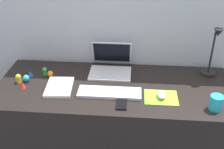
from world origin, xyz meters
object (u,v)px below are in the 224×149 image
toy_figurine_cyan (26,78)px  toy_figurine_red (22,85)px  coffee_mug (216,103)px  mouse (161,95)px  notebook_pad (59,87)px  toy_figurine_blue (30,73)px  cell_phone (122,103)px  toy_figurine_green (45,71)px  toy_figurine_orange (50,74)px  keyboard (110,93)px  desk_lamp (213,54)px  laptop (111,64)px  toy_figurine_yellow (18,78)px

toy_figurine_cyan → toy_figurine_red: (0.00, -0.08, -0.00)m
coffee_mug → mouse: bearing=163.1°
notebook_pad → toy_figurine_blue: size_ratio=5.78×
cell_phone → coffee_mug: size_ratio=1.41×
toy_figurine_blue → toy_figurine_red: toy_figurine_red is taller
coffee_mug → toy_figurine_green: size_ratio=1.45×
toy_figurine_orange → keyboard: bearing=-22.7°
keyboard → desk_lamp: desk_lamp is taller
mouse → coffee_mug: size_ratio=1.06×
coffee_mug → keyboard: bearing=170.7°
laptop → coffee_mug: size_ratio=3.30×
keyboard → toy_figurine_green: toy_figurine_green is taller
laptop → desk_lamp: 0.72m
notebook_pad → toy_figurine_cyan: toy_figurine_cyan is taller
desk_lamp → toy_figurine_orange: size_ratio=7.72×
mouse → desk_lamp: (0.36, 0.31, 0.15)m
coffee_mug → toy_figurine_green: bearing=164.6°
toy_figurine_orange → toy_figurine_red: toy_figurine_orange is taller
laptop → cell_phone: 0.44m
keyboard → toy_figurine_blue: size_ratio=9.88×
desk_lamp → notebook_pad: desk_lamp is taller
coffee_mug → toy_figurine_orange: coffee_mug is taller
toy_figurine_orange → toy_figurine_cyan: toy_figurine_cyan is taller
notebook_pad → toy_figurine_red: 0.25m
keyboard → toy_figurine_cyan: toy_figurine_cyan is taller
mouse → toy_figurine_yellow: (-0.97, 0.10, 0.01)m
desk_lamp → mouse: bearing=-139.1°
mouse → toy_figurine_green: toy_figurine_green is taller
keyboard → coffee_mug: size_ratio=4.51×
notebook_pad → toy_figurine_blue: (-0.25, 0.15, 0.01)m
mouse → cell_phone: (-0.25, -0.09, -0.02)m
mouse → toy_figurine_red: size_ratio=2.20×
toy_figurine_orange → notebook_pad: bearing=-55.6°
cell_phone → toy_figurine_yellow: (-0.72, 0.19, 0.03)m
notebook_pad → coffee_mug: coffee_mug is taller
toy_figurine_blue → toy_figurine_green: (0.10, 0.02, 0.01)m
toy_figurine_blue → toy_figurine_cyan: 0.08m
notebook_pad → toy_figurine_green: 0.22m
notebook_pad → toy_figurine_green: (-0.15, 0.17, 0.02)m
desk_lamp → coffee_mug: (-0.05, -0.41, -0.13)m
mouse → toy_figurine_orange: 0.80m
toy_figurine_yellow → cell_phone: bearing=-15.0°
desk_lamp → toy_figurine_red: bearing=-167.8°
toy_figurine_orange → toy_figurine_green: bearing=156.2°
toy_figurine_orange → toy_figurine_red: bearing=-132.5°
mouse → coffee_mug: coffee_mug is taller
cell_phone → toy_figurine_yellow: size_ratio=1.97×
keyboard → mouse: 0.33m
keyboard → toy_figurine_cyan: bearing=169.5°
cell_phone → coffee_mug: coffee_mug is taller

